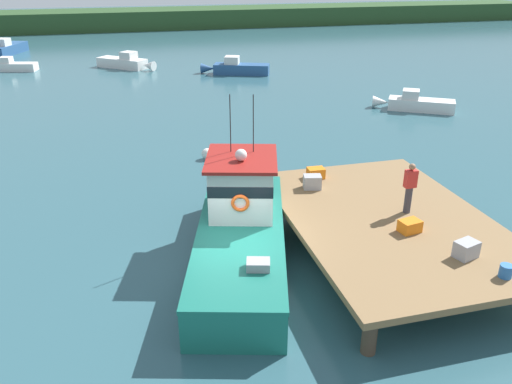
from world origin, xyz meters
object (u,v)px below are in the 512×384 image
(crate_stack_mid_dock, at_px, (410,226))
(bait_bucket, at_px, (506,271))
(main_fishing_boat, at_px, (241,225))
(mooring_buoy_channel_marker, at_px, (207,154))
(moored_boat_near_channel, at_px, (237,68))
(moored_boat_outer_mooring, at_px, (415,103))
(deckhand_by_the_boat, at_px, (410,187))
(moored_boat_far_left, at_px, (6,49))
(moored_boat_off_the_point, at_px, (126,62))
(crate_single_far, at_px, (316,173))
(moored_boat_mid_harbor, at_px, (11,66))
(crate_stack_near_edge, at_px, (466,249))
(crate_single_by_cleat, at_px, (312,182))

(crate_stack_mid_dock, distance_m, bait_bucket, 2.94)
(main_fishing_boat, relative_size, mooring_buoy_channel_marker, 19.18)
(moored_boat_near_channel, bearing_deg, main_fishing_boat, -102.48)
(moored_boat_outer_mooring, height_order, mooring_buoy_channel_marker, moored_boat_outer_mooring)
(deckhand_by_the_boat, distance_m, moored_boat_far_left, 47.00)
(moored_boat_off_the_point, distance_m, mooring_buoy_channel_marker, 23.80)
(crate_stack_mid_dock, xyz_separation_m, crate_single_far, (-1.19, 4.53, 0.01))
(moored_boat_mid_harbor, xyz_separation_m, moored_boat_outer_mooring, (26.06, -19.66, 0.03))
(bait_bucket, height_order, deckhand_by_the_boat, deckhand_by_the_boat)
(moored_boat_near_channel, height_order, moored_boat_outer_mooring, moored_boat_near_channel)
(main_fishing_boat, distance_m, mooring_buoy_channel_marker, 8.69)
(bait_bucket, distance_m, moored_boat_outer_mooring, 20.49)
(crate_single_far, xyz_separation_m, bait_bucket, (2.28, -7.27, -0.02))
(crate_stack_near_edge, distance_m, moored_boat_mid_harbor, 40.93)
(moored_boat_far_left, height_order, mooring_buoy_channel_marker, moored_boat_far_left)
(crate_single_far, bearing_deg, moored_boat_off_the_point, 101.23)
(crate_stack_mid_dock, xyz_separation_m, moored_boat_mid_harbor, (-16.41, 35.51, -0.99))
(moored_boat_off_the_point, bearing_deg, crate_single_far, -78.77)
(moored_boat_near_channel, bearing_deg, moored_boat_outer_mooring, -59.03)
(moored_boat_off_the_point, bearing_deg, mooring_buoy_channel_marker, -82.95)
(crate_single_far, relative_size, moored_boat_near_channel, 0.11)
(crate_single_far, distance_m, crate_single_by_cleat, 0.97)
(bait_bucket, height_order, moored_boat_far_left, moored_boat_far_left)
(bait_bucket, relative_size, moored_boat_outer_mooring, 0.07)
(crate_stack_near_edge, height_order, moored_boat_near_channel, crate_stack_near_edge)
(crate_stack_mid_dock, height_order, crate_single_far, crate_single_far)
(main_fishing_boat, relative_size, moored_boat_near_channel, 1.79)
(main_fishing_boat, bearing_deg, bait_bucket, -39.77)
(crate_stack_mid_dock, bearing_deg, main_fishing_boat, 156.66)
(mooring_buoy_channel_marker, bearing_deg, moored_boat_off_the_point, 97.05)
(crate_stack_near_edge, distance_m, moored_boat_far_left, 49.63)
(crate_single_far, distance_m, moored_boat_mid_harbor, 34.53)
(moored_boat_off_the_point, relative_size, moored_boat_mid_harbor, 1.07)
(main_fishing_boat, xyz_separation_m, moored_boat_mid_harbor, (-11.84, 33.54, -0.61))
(crate_single_by_cleat, relative_size, deckhand_by_the_boat, 0.37)
(crate_single_by_cleat, distance_m, mooring_buoy_channel_marker, 7.48)
(crate_stack_mid_dock, distance_m, moored_boat_off_the_point, 34.99)
(moored_boat_far_left, height_order, moored_boat_off_the_point, moored_boat_far_left)
(crate_single_far, xyz_separation_m, moored_boat_mid_harbor, (-15.22, 30.98, -1.00))
(crate_stack_mid_dock, bearing_deg, crate_stack_near_edge, -66.58)
(main_fishing_boat, bearing_deg, moored_boat_mid_harbor, 109.44)
(moored_boat_off_the_point, height_order, moored_boat_outer_mooring, moored_boat_off_the_point)
(bait_bucket, relative_size, moored_boat_near_channel, 0.06)
(deckhand_by_the_boat, bearing_deg, crate_single_far, 117.64)
(moored_boat_far_left, distance_m, moored_boat_outer_mooring, 39.75)
(deckhand_by_the_boat, bearing_deg, moored_boat_outer_mooring, 58.28)
(deckhand_by_the_boat, distance_m, moored_boat_off_the_point, 34.00)
(crate_stack_near_edge, bearing_deg, moored_boat_off_the_point, 102.27)
(crate_stack_near_edge, bearing_deg, moored_boat_outer_mooring, 62.95)
(bait_bucket, bearing_deg, crate_stack_near_edge, 108.93)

